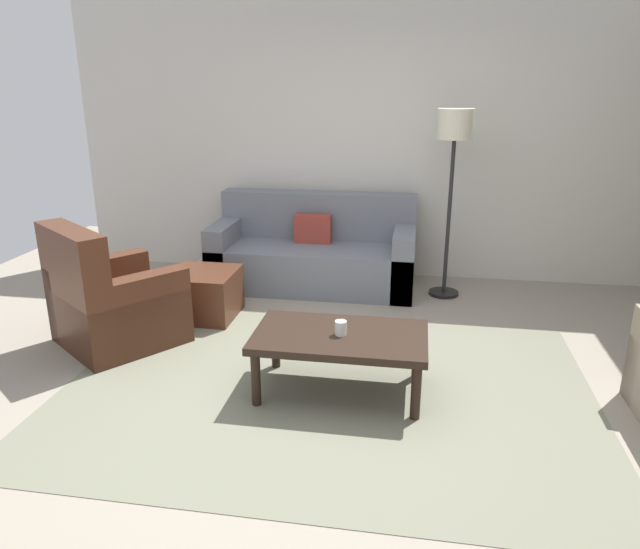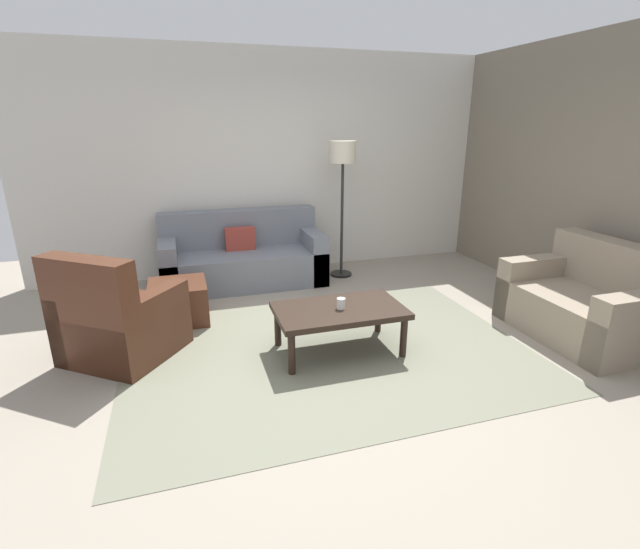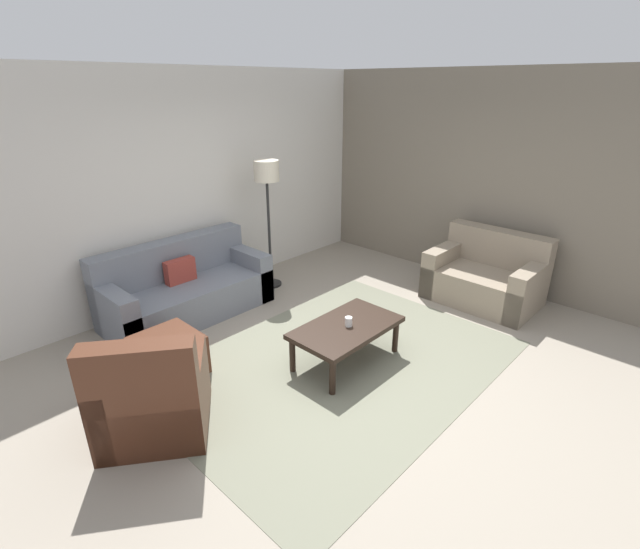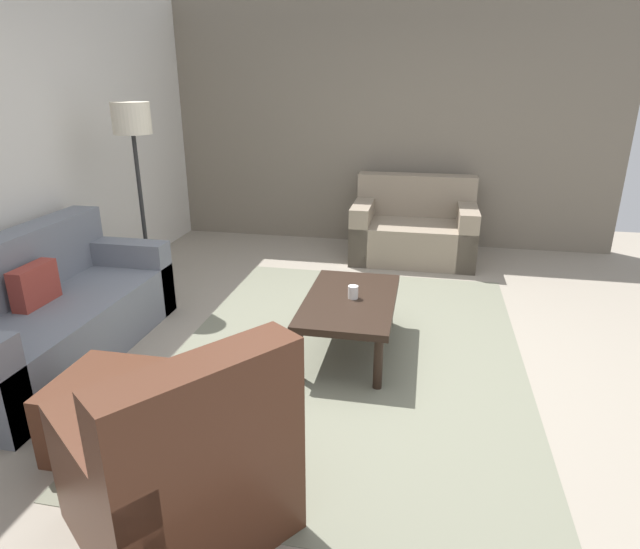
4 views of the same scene
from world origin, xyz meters
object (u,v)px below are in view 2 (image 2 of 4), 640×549
at_px(armchair_leather, 116,325).
at_px(couch_loveseat, 589,305).
at_px(couch_main, 243,259).
at_px(ottoman, 179,302).
at_px(coffee_table, 339,313).
at_px(cup, 341,303).
at_px(lamp_standing, 343,166).

bearing_deg(armchair_leather, couch_loveseat, -11.00).
bearing_deg(couch_loveseat, couch_main, 139.20).
height_order(couch_main, armchair_leather, armchair_leather).
distance_m(ottoman, coffee_table, 1.73).
xyz_separation_m(armchair_leather, cup, (1.83, -0.46, 0.15)).
distance_m(couch_loveseat, ottoman, 3.96).
distance_m(armchair_leather, ottoman, 0.83).
xyz_separation_m(coffee_table, lamp_standing, (0.73, 1.98, 1.05)).
xyz_separation_m(couch_main, lamp_standing, (1.27, -0.13, 1.11)).
bearing_deg(couch_main, armchair_leather, -127.58).
bearing_deg(lamp_standing, armchair_leather, -148.88).
bearing_deg(couch_main, lamp_standing, -6.01).
relative_size(couch_loveseat, ottoman, 2.35).
bearing_deg(couch_loveseat, armchair_leather, 169.00).
bearing_deg(ottoman, couch_loveseat, -21.82).
height_order(ottoman, lamp_standing, lamp_standing).
relative_size(couch_main, coffee_table, 1.77).
xyz_separation_m(couch_loveseat, ottoman, (-3.68, 1.47, -0.10)).
distance_m(cup, lamp_standing, 2.33).
relative_size(armchair_leather, coffee_table, 1.02).
xyz_separation_m(couch_main, ottoman, (-0.79, -1.02, -0.10)).
bearing_deg(armchair_leather, lamp_standing, 31.12).
bearing_deg(lamp_standing, ottoman, -156.76).
bearing_deg(coffee_table, lamp_standing, 69.71).
bearing_deg(couch_loveseat, lamp_standing, 124.46).
xyz_separation_m(couch_main, cup, (0.54, -2.14, 0.16)).
bearing_deg(ottoman, cup, -40.00).
relative_size(couch_main, cup, 20.95).
distance_m(armchair_leather, lamp_standing, 3.19).
xyz_separation_m(couch_main, armchair_leather, (-1.29, -1.68, 0.01)).
bearing_deg(coffee_table, cup, -75.79).
bearing_deg(coffee_table, couch_loveseat, -9.09).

